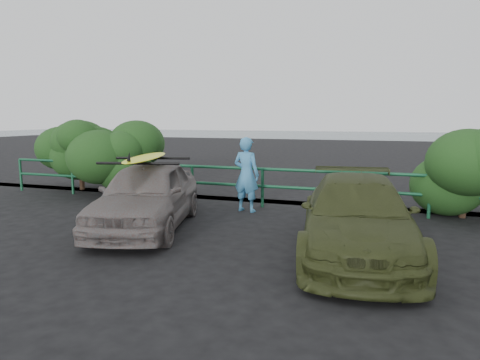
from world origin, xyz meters
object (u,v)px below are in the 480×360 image
Objects in this scene: sedan at (147,195)px; surfboard at (146,157)px; man at (246,175)px; olive_vehicle at (357,216)px; guardrail at (226,185)px.

surfboard reaches higher than sedan.
man is 2.73m from surfboard.
man is 0.73× the size of surfboard.
olive_vehicle is at bearing 148.58° from man.
sedan is 0.80m from surfboard.
sedan reaches higher than olive_vehicle.
man is (0.76, -0.62, 0.41)m from guardrail.
sedan is at bearing 0.00° from surfboard.
olive_vehicle is (4.29, -0.37, -0.05)m from sedan.
guardrail is 7.57× the size of man.
guardrail is 3.11× the size of olive_vehicle.
surfboard is (0.00, 0.00, 0.80)m from sedan.
sedan is 2.23× the size of man.
man is at bearing 130.39° from olive_vehicle.
man reaches higher than surfboard.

